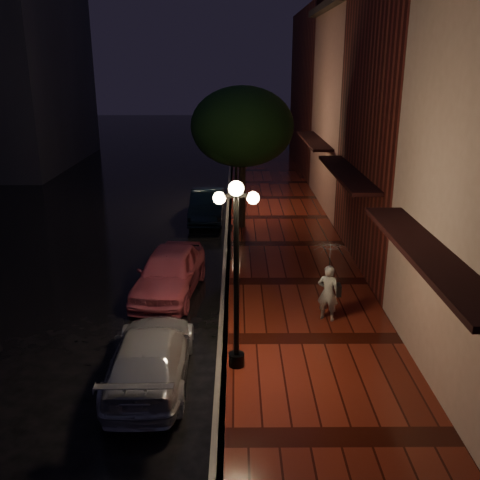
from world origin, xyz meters
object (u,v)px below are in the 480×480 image
(streetlamp_near, at_px, (236,266))
(navy_car, at_px, (207,205))
(street_tree, at_px, (243,129))
(parking_meter, at_px, (231,239))
(streetlamp_far, at_px, (236,158))
(pink_car, at_px, (170,272))
(silver_car, at_px, (150,356))
(woman_with_umbrella, at_px, (329,270))

(streetlamp_near, relative_size, navy_car, 1.05)
(street_tree, height_order, parking_meter, street_tree)
(street_tree, xyz_separation_m, navy_car, (-1.57, 1.59, -3.57))
(streetlamp_far, height_order, pink_car, streetlamp_far)
(streetlamp_near, bearing_deg, silver_car, -169.20)
(streetlamp_near, height_order, woman_with_umbrella, streetlamp_near)
(streetlamp_far, height_order, parking_meter, streetlamp_far)
(street_tree, distance_m, pink_car, 7.84)
(street_tree, xyz_separation_m, silver_car, (-2.16, -11.35, -3.63))
(pink_car, bearing_deg, navy_car, 91.81)
(streetlamp_near, xyz_separation_m, navy_car, (-1.31, 12.59, -1.92))
(parking_meter, bearing_deg, navy_car, 123.73)
(streetlamp_far, xyz_separation_m, parking_meter, (-0.20, -7.00, -1.68))
(streetlamp_near, xyz_separation_m, parking_meter, (-0.20, 7.00, -1.68))
(parking_meter, bearing_deg, streetlamp_near, -65.92)
(streetlamp_near, height_order, streetlamp_far, same)
(streetlamp_far, distance_m, pink_car, 10.02)
(streetlamp_far, bearing_deg, street_tree, -85.09)
(woman_with_umbrella, bearing_deg, streetlamp_near, 66.74)
(silver_car, bearing_deg, pink_car, -89.14)
(streetlamp_near, bearing_deg, street_tree, 88.65)
(streetlamp_near, distance_m, woman_with_umbrella, 3.53)
(pink_car, bearing_deg, parking_meter, 61.90)
(parking_meter, bearing_deg, streetlamp_far, 110.81)
(street_tree, xyz_separation_m, pink_car, (-2.29, -6.62, -3.52))
(parking_meter, bearing_deg, street_tree, 105.89)
(woman_with_umbrella, xyz_separation_m, parking_meter, (-2.65, 4.68, -0.67))
(streetlamp_far, height_order, silver_car, streetlamp_far)
(navy_car, distance_m, woman_with_umbrella, 10.97)
(woman_with_umbrella, bearing_deg, navy_car, -46.57)
(pink_car, bearing_deg, woman_with_umbrella, -17.73)
(pink_car, height_order, woman_with_umbrella, woman_with_umbrella)
(street_tree, bearing_deg, navy_car, 134.61)
(silver_car, relative_size, woman_with_umbrella, 1.94)
(streetlamp_near, height_order, parking_meter, streetlamp_near)
(woman_with_umbrella, bearing_deg, silver_car, 54.96)
(street_tree, relative_size, silver_car, 1.37)
(streetlamp_near, distance_m, silver_car, 2.77)
(pink_car, xyz_separation_m, navy_car, (0.72, 8.21, -0.05))
(pink_car, height_order, parking_meter, pink_car)
(street_tree, distance_m, woman_with_umbrella, 9.33)
(pink_car, distance_m, navy_car, 8.24)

